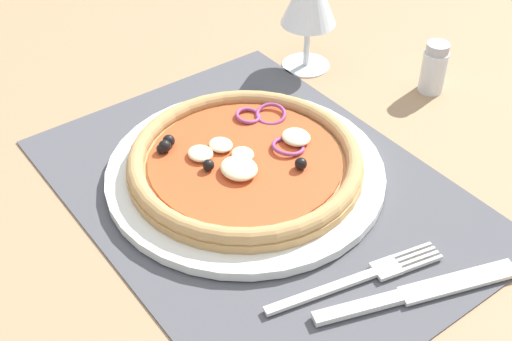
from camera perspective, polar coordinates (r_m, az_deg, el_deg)
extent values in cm
cube|color=#9E7A56|center=(73.13, 0.38, -2.52)|extent=(190.00, 140.00, 2.40)
cube|color=#4C4C51|center=(72.19, 0.39, -1.70)|extent=(47.51, 34.98, 0.40)
cylinder|color=silver|center=(73.37, -0.89, -0.15)|extent=(29.99, 29.99, 1.05)
cylinder|color=tan|center=(72.72, -0.90, 0.47)|extent=(25.26, 25.26, 1.00)
torus|color=tan|center=(72.17, -0.91, 0.99)|extent=(25.04, 25.04, 1.80)
cylinder|color=#C64C23|center=(72.31, -0.91, 0.86)|extent=(20.71, 20.71, 0.30)
ellipsoid|color=beige|center=(70.10, -1.44, 0.20)|extent=(4.14, 3.72, 1.24)
ellipsoid|color=beige|center=(74.57, 3.37, 2.82)|extent=(3.37, 3.03, 1.01)
ellipsoid|color=beige|center=(72.51, -4.68, 1.44)|extent=(2.93, 2.64, 0.88)
ellipsoid|color=beige|center=(72.17, -1.26, 1.32)|extent=(2.61, 2.35, 0.78)
ellipsoid|color=beige|center=(73.58, -2.97, 2.16)|extent=(2.78, 2.50, 0.83)
sphere|color=black|center=(73.51, -7.64, 2.04)|extent=(1.38, 1.38, 1.38)
sphere|color=black|center=(70.74, 3.77, 0.58)|extent=(1.31, 1.31, 1.31)
sphere|color=black|center=(73.45, -7.94, 1.82)|extent=(1.06, 1.06, 1.06)
sphere|color=black|center=(74.24, -7.31, 2.49)|extent=(1.35, 1.35, 1.35)
sphere|color=black|center=(70.64, -4.00, 0.45)|extent=(1.23, 1.23, 1.23)
torus|color=#8E3D75|center=(73.61, 2.72, 2.03)|extent=(3.69, 3.70, 1.06)
torus|color=#8E3D75|center=(78.15, -0.67, 4.61)|extent=(3.05, 3.02, 0.98)
torus|color=#8E3D75|center=(78.39, 1.25, 4.73)|extent=(3.69, 3.62, 1.44)
cube|color=silver|center=(62.27, 5.49, -10.07)|extent=(3.33, 11.08, 0.44)
cube|color=silver|center=(64.96, 10.85, -8.05)|extent=(2.70, 2.94, 0.44)
cube|color=silver|center=(66.07, 13.78, -7.59)|extent=(1.26, 4.28, 0.44)
cube|color=silver|center=(66.38, 13.49, -7.25)|extent=(1.26, 4.28, 0.44)
cube|color=silver|center=(66.68, 13.19, -6.91)|extent=(1.26, 4.28, 0.44)
cube|color=silver|center=(66.99, 12.91, -6.58)|extent=(1.26, 4.28, 0.44)
cube|color=silver|center=(61.38, 8.55, -11.30)|extent=(3.97, 8.36, 0.62)
cube|color=silver|center=(65.40, 16.61, -8.92)|extent=(5.68, 11.62, 0.44)
cylinder|color=silver|center=(93.28, 4.19, 8.85)|extent=(6.40, 6.40, 0.40)
cylinder|color=silver|center=(91.68, 4.28, 10.56)|extent=(0.80, 0.80, 6.00)
cylinder|color=silver|center=(89.44, 14.62, 8.02)|extent=(3.20, 3.20, 5.50)
cylinder|color=#ADADB2|center=(87.79, 14.98, 9.87)|extent=(2.88, 2.88, 1.20)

